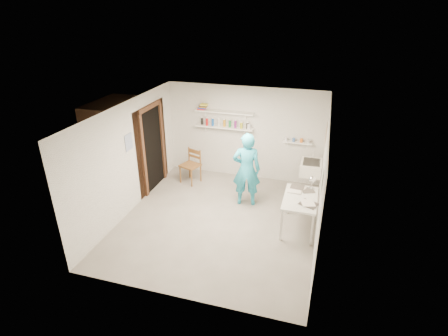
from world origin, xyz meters
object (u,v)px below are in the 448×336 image
(belfast_sink, at_px, (311,168))
(desk_lamp, at_px, (312,179))
(work_table, at_px, (299,213))
(wall_clock, at_px, (251,154))
(wooden_chair, at_px, (190,165))
(man, at_px, (246,170))

(belfast_sink, bearing_deg, desk_lamp, -86.41)
(work_table, relative_size, desk_lamp, 8.00)
(belfast_sink, height_order, wall_clock, wall_clock)
(wooden_chair, bearing_deg, man, -2.07)
(man, distance_m, work_table, 1.51)
(man, distance_m, desk_lamp, 1.45)
(wooden_chair, height_order, work_table, wooden_chair)
(man, xyz_separation_m, desk_lamp, (1.43, -0.24, 0.09))
(desk_lamp, bearing_deg, wall_clock, 161.73)
(belfast_sink, relative_size, wooden_chair, 0.64)
(man, relative_size, wall_clock, 5.56)
(man, bearing_deg, belfast_sink, -159.26)
(wooden_chair, distance_m, desk_lamp, 3.20)
(belfast_sink, bearing_deg, wooden_chair, -176.07)
(wooden_chair, relative_size, work_table, 0.87)
(desk_lamp, bearing_deg, belfast_sink, 93.59)
(work_table, bearing_deg, wall_clock, 143.61)
(work_table, xyz_separation_m, desk_lamp, (0.18, 0.43, 0.58))
(wall_clock, distance_m, work_table, 1.69)
(wall_clock, distance_m, desk_lamp, 1.48)
(wall_clock, xyz_separation_m, work_table, (1.21, -0.89, -0.78))
(man, bearing_deg, wooden_chair, -33.19)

